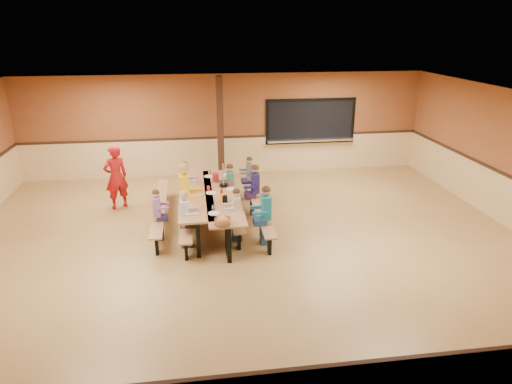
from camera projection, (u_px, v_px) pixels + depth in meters
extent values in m
plane|color=olive|center=(246.00, 245.00, 9.51)|extent=(12.00, 12.00, 0.00)
cube|color=brown|center=(226.00, 125.00, 13.63)|extent=(12.00, 0.04, 3.00)
cube|color=brown|center=(309.00, 340.00, 4.35)|extent=(12.00, 0.04, 3.00)
cube|color=white|center=(245.00, 100.00, 8.47)|extent=(12.00, 10.00, 0.04)
cube|color=black|center=(311.00, 121.00, 13.93)|extent=(2.60, 0.06, 1.20)
cube|color=silver|center=(311.00, 140.00, 14.05)|extent=(2.70, 0.28, 0.06)
cube|color=black|center=(220.00, 129.00, 13.05)|extent=(0.18, 0.18, 3.00)
cube|color=#AA6E43|center=(222.00, 195.00, 10.26)|extent=(0.75, 3.60, 0.04)
cube|color=black|center=(228.00, 240.00, 8.95)|extent=(0.08, 0.60, 0.70)
cube|color=black|center=(218.00, 188.00, 11.83)|extent=(0.08, 0.60, 0.70)
cube|color=#AA6E43|center=(186.00, 209.00, 10.25)|extent=(0.26, 3.60, 0.04)
cube|color=black|center=(186.00, 218.00, 10.33)|extent=(0.06, 0.18, 0.41)
cube|color=#AA6E43|center=(258.00, 205.00, 10.47)|extent=(0.26, 3.60, 0.04)
cube|color=black|center=(258.00, 214.00, 10.55)|extent=(0.06, 0.18, 0.41)
cube|color=#AA6E43|center=(196.00, 192.00, 10.46)|extent=(0.75, 3.60, 0.04)
cube|color=black|center=(198.00, 235.00, 9.15)|extent=(0.08, 0.60, 0.70)
cube|color=black|center=(195.00, 185.00, 12.03)|extent=(0.08, 0.60, 0.70)
cube|color=#AA6E43|center=(160.00, 205.00, 10.45)|extent=(0.26, 3.60, 0.04)
cube|color=black|center=(161.00, 214.00, 10.53)|extent=(0.06, 0.18, 0.41)
cube|color=#AA6E43|center=(232.00, 201.00, 10.67)|extent=(0.26, 3.60, 0.04)
cube|color=black|center=(232.00, 210.00, 10.75)|extent=(0.06, 0.18, 0.41)
imported|color=#A91314|center=(116.00, 177.00, 11.19)|extent=(0.70, 0.63, 1.61)
cylinder|color=red|center=(216.00, 177.00, 11.02)|extent=(0.16, 0.16, 0.22)
cube|color=black|center=(225.00, 199.00, 9.79)|extent=(0.10, 0.14, 0.13)
cylinder|color=yellow|center=(222.00, 198.00, 9.80)|extent=(0.06, 0.06, 0.17)
cylinder|color=#B2140F|center=(222.00, 193.00, 10.08)|extent=(0.06, 0.06, 0.17)
cube|color=black|center=(224.00, 185.00, 10.72)|extent=(0.16, 0.16, 0.06)
cube|color=#AA6E43|center=(223.00, 174.00, 10.62)|extent=(0.02, 0.09, 0.50)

